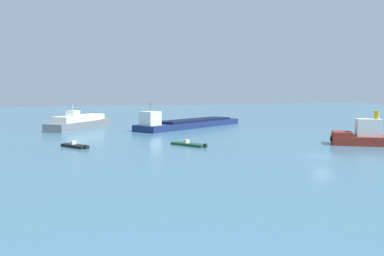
{
  "coord_description": "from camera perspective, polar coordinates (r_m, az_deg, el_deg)",
  "views": [
    {
      "loc": [
        -33.38,
        -37.13,
        7.73
      ],
      "look_at": [
        -4.59,
        29.66,
        1.2
      ],
      "focal_mm": 36.51,
      "sensor_mm": 36.0,
      "label": 1
    }
  ],
  "objects": [
    {
      "name": "cargo_barge",
      "position": [
        87.89,
        -0.4,
        0.72
      ],
      "size": [
        30.08,
        20.12,
        5.88
      ],
      "color": "navy",
      "rests_on": "ground"
    },
    {
      "name": "small_motorboat",
      "position": [
        58.05,
        -16.73,
        -2.5
      ],
      "size": [
        3.52,
        5.02,
        0.92
      ],
      "color": "black",
      "rests_on": "ground"
    },
    {
      "name": "ground_plane",
      "position": [
        50.52,
        18.45,
        -3.94
      ],
      "size": [
        400.0,
        400.0,
        0.0
      ],
      "primitive_type": "plane",
      "color": "teal"
    },
    {
      "name": "fishing_skiff",
      "position": [
        57.38,
        -0.46,
        -2.4
      ],
      "size": [
        3.99,
        5.94,
        0.87
      ],
      "color": "#19472D",
      "rests_on": "ground"
    },
    {
      "name": "tugboat",
      "position": [
        63.63,
        23.9,
        -1.1
      ],
      "size": [
        10.0,
        8.96,
        5.12
      ],
      "color": "maroon",
      "rests_on": "ground"
    },
    {
      "name": "white_riverboat",
      "position": [
        88.41,
        -16.1,
        0.81
      ],
      "size": [
        15.78,
        17.49,
        5.44
      ],
      "color": "slate",
      "rests_on": "ground"
    }
  ]
}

